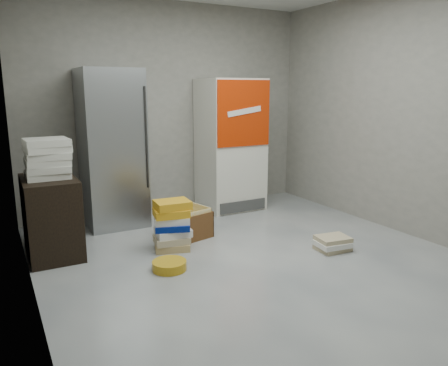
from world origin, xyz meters
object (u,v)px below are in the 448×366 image
coke_cooler (230,145)px  wood_shelf (51,217)px  cardboard_box (188,225)px  steel_fridge (112,149)px  phonebook_stack_main (172,225)px

coke_cooler → wood_shelf: bearing=-163.7°
coke_cooler → cardboard_box: (-1.05, -0.87, -0.76)m
coke_cooler → cardboard_box: coke_cooler is taller
wood_shelf → coke_cooler: bearing=16.3°
wood_shelf → cardboard_box: 1.47m
cardboard_box → coke_cooler: bearing=26.1°
steel_fridge → cardboard_box: bearing=-55.5°
phonebook_stack_main → coke_cooler: bearing=52.0°
steel_fridge → wood_shelf: (-0.83, -0.73, -0.55)m
coke_cooler → phonebook_stack_main: coke_cooler is taller
coke_cooler → cardboard_box: size_ratio=3.52×
phonebook_stack_main → wood_shelf: bearing=170.2°
steel_fridge → wood_shelf: steel_fridge is taller
coke_cooler → steel_fridge: bearing=179.8°
steel_fridge → phonebook_stack_main: bearing=-75.8°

